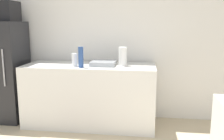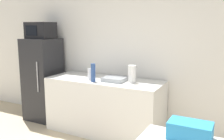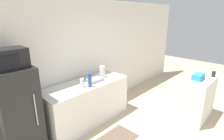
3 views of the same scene
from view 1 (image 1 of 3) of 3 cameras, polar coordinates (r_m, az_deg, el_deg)
wall_back at (r=3.94m, az=-0.11°, el=7.88°), size 8.00×0.06×2.60m
refrigerator at (r=4.18m, az=-23.19°, el=-0.32°), size 0.57×0.60×1.51m
microwave at (r=4.12m, az=-24.14°, el=12.14°), size 0.48×0.36×0.29m
counter at (r=3.72m, az=-5.02°, el=-5.67°), size 1.89×0.71×0.90m
sink_basin at (r=3.57m, az=-1.96°, el=1.55°), size 0.35×0.34×0.06m
bottle_tall at (r=3.40m, az=-7.13°, el=2.92°), size 0.07×0.07×0.28m
bottle_short at (r=3.53m, az=-8.55°, el=2.32°), size 0.08×0.08×0.18m
paper_towel_roll at (r=3.53m, az=2.48°, el=3.11°), size 0.12×0.12×0.26m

